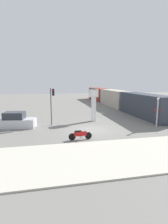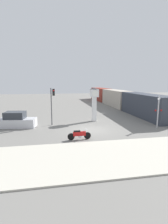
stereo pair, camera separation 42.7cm
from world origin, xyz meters
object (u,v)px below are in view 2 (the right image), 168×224
(traffic_light, at_px, (52,100))
(clock_tower, at_px, (94,99))
(parked_car, at_px, (17,121))
(motorcycle, at_px, (79,135))
(railroad_crossing_signal, at_px, (158,110))
(freight_train, at_px, (116,98))

(traffic_light, bearing_deg, clock_tower, 12.72)
(parked_car, bearing_deg, motorcycle, -33.23)
(traffic_light, xyz_separation_m, parked_car, (-4.16, -0.16, -2.32))
(railroad_crossing_signal, distance_m, parked_car, 16.23)
(freight_train, height_order, railroad_crossing_signal, railroad_crossing_signal)
(freight_train, relative_size, parked_car, 8.11)
(freight_train, bearing_deg, motorcycle, -118.87)
(motorcycle, relative_size, clock_tower, 0.49)
(motorcycle, height_order, railroad_crossing_signal, railroad_crossing_signal)
(parked_car, bearing_deg, clock_tower, 16.83)
(traffic_light, bearing_deg, motorcycle, -68.95)
(traffic_light, relative_size, parked_car, 1.01)
(clock_tower, bearing_deg, railroad_crossing_signal, -36.99)
(motorcycle, height_order, traffic_light, traffic_light)
(clock_tower, bearing_deg, freight_train, 58.61)
(freight_train, relative_size, railroad_crossing_signal, 9.71)
(clock_tower, relative_size, parked_car, 1.00)
(motorcycle, relative_size, railroad_crossing_signal, 0.58)
(clock_tower, bearing_deg, motorcycle, -113.73)
(clock_tower, relative_size, traffic_light, 0.99)
(traffic_light, distance_m, railroad_crossing_signal, 12.23)
(motorcycle, relative_size, freight_train, 0.06)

